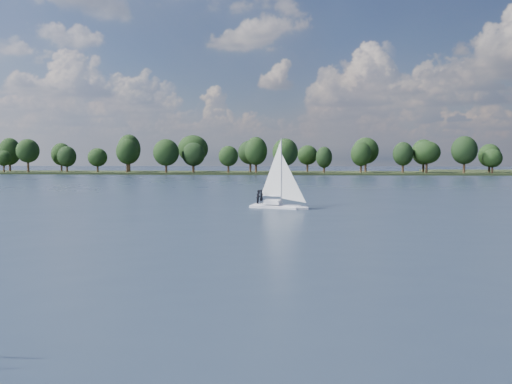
{
  "coord_description": "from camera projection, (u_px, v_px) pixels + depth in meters",
  "views": [
    {
      "loc": [
        -6.03,
        -22.21,
        6.05
      ],
      "look_at": [
        -11.66,
        38.69,
        2.5
      ],
      "focal_mm": 40.0,
      "sensor_mm": 36.0,
      "label": 1
    }
  ],
  "objects": [
    {
      "name": "ground",
      "position": [
        337.0,
        187.0,
        121.29
      ],
      "size": [
        700.0,
        700.0,
        0.0
      ],
      "primitive_type": "plane",
      "color": "#233342",
      "rests_on": "ground"
    },
    {
      "name": "far_shore",
      "position": [
        323.0,
        174.0,
        232.62
      ],
      "size": [
        660.0,
        40.0,
        1.5
      ],
      "primitive_type": "cube",
      "color": "black",
      "rests_on": "ground"
    },
    {
      "name": "sailboat",
      "position": [
        276.0,
        188.0,
        69.75
      ],
      "size": [
        7.06,
        4.34,
        9.01
      ],
      "rotation": [
        0.0,
        0.0,
        -0.38
      ],
      "color": "silver",
      "rests_on": "ground"
    },
    {
      "name": "treeline",
      "position": [
        315.0,
        154.0,
        228.97
      ],
      "size": [
        562.58,
        73.7,
        17.89
      ],
      "color": "black",
      "rests_on": "ground"
    }
  ]
}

